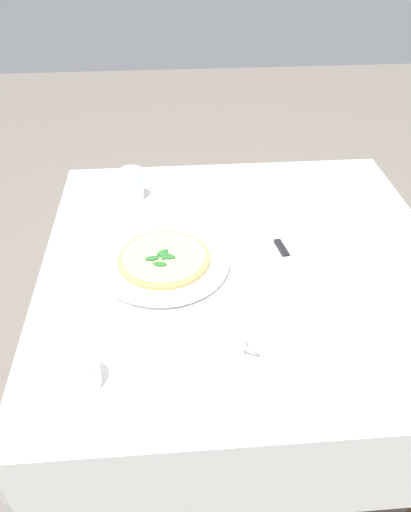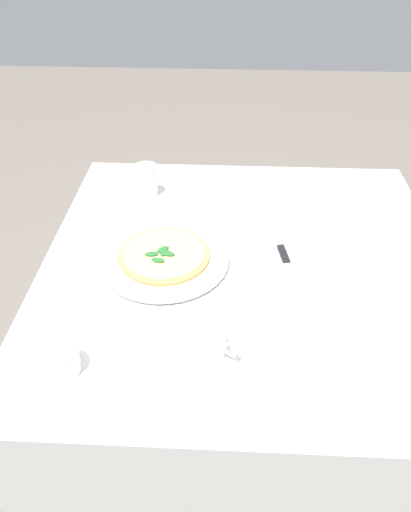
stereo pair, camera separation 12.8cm
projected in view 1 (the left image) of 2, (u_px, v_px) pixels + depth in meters
ground_plane at (235, 417)px, 1.76m from camera, size 8.00×8.00×0.00m
dining_table at (243, 295)px, 1.39m from camera, size 1.08×1.08×0.73m
pizza_plate at (164, 262)px, 1.28m from camera, size 0.34×0.34×0.02m
pizza at (164, 258)px, 1.27m from camera, size 0.24×0.24×0.02m
coffee_cup_back_corner at (82, 375)px, 0.96m from camera, size 0.13×0.13×0.07m
coffee_cup_near_left at (227, 344)px, 1.03m from camera, size 0.13×0.13×0.07m
water_glass_far_right at (132, 186)px, 1.52m from camera, size 0.07×0.07×0.10m
napkin_folded at (288, 264)px, 1.27m from camera, size 0.25×0.19×0.02m
dinner_knife at (289, 260)px, 1.26m from camera, size 0.20×0.05×0.01m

